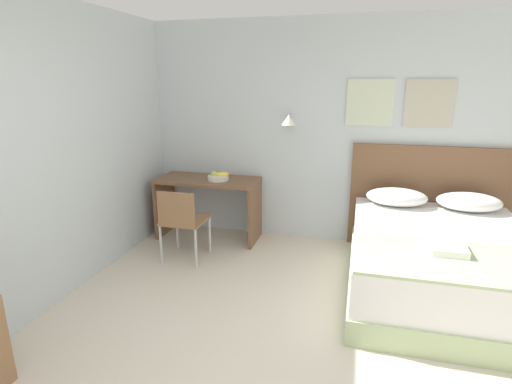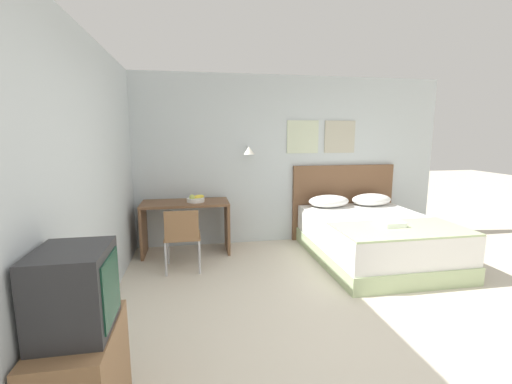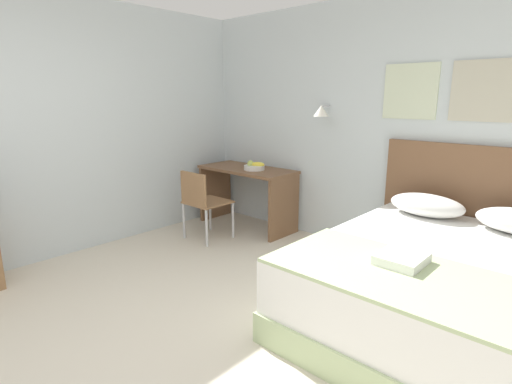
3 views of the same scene
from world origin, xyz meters
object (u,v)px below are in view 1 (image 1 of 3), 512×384
object	(u,v)px
pillow_left	(397,197)
pillow_right	(469,202)
throw_blanket	(459,261)
desk_chair	(181,219)
bed	(440,264)
headboard	(428,199)
folded_towel_near_foot	(447,248)
desk	(208,197)
fruit_bowl	(218,177)

from	to	relation	value
pillow_left	pillow_right	xyz separation A→B (m)	(0.73, 0.00, 0.00)
throw_blanket	desk_chair	world-z (taller)	desk_chair
bed	headboard	size ratio (longest dim) A/B	1.18
folded_towel_near_foot	desk	bearing A→B (deg)	154.27
bed	desk_chair	world-z (taller)	desk_chair
pillow_right	headboard	bearing A→B (deg)	143.34
throw_blanket	folded_towel_near_foot	bearing A→B (deg)	113.57
folded_towel_near_foot	fruit_bowl	distance (m)	2.67
pillow_left	folded_towel_near_foot	world-z (taller)	pillow_left
headboard	pillow_left	size ratio (longest dim) A/B	2.68
headboard	fruit_bowl	size ratio (longest dim) A/B	6.58
pillow_left	fruit_bowl	distance (m)	2.09
pillow_left	fruit_bowl	world-z (taller)	fruit_bowl
pillow_left	folded_towel_near_foot	bearing A→B (deg)	-76.38
folded_towel_near_foot	desk	distance (m)	2.82
headboard	folded_towel_near_foot	size ratio (longest dim) A/B	5.81
bed	desk_chair	size ratio (longest dim) A/B	2.52
headboard	desk_chair	distance (m)	2.83
desk	fruit_bowl	world-z (taller)	fruit_bowl
throw_blanket	headboard	bearing A→B (deg)	90.00
headboard	throw_blanket	xyz separation A→B (m)	(0.00, -1.67, -0.01)
throw_blanket	desk	xyz separation A→B (m)	(-2.60, 1.37, -0.07)
pillow_left	pillow_right	bearing A→B (deg)	0.00
desk_chair	fruit_bowl	distance (m)	0.79
pillow_right	throw_blanket	size ratio (longest dim) A/B	0.41
headboard	bed	bearing A→B (deg)	-90.00
folded_towel_near_foot	headboard	bearing A→B (deg)	87.62
pillow_left	fruit_bowl	size ratio (longest dim) A/B	2.45
folded_towel_near_foot	desk_chair	size ratio (longest dim) A/B	0.37
throw_blanket	desk_chair	bearing A→B (deg)	166.35
bed	desk	world-z (taller)	desk
bed	pillow_right	world-z (taller)	pillow_right
bed	throw_blanket	size ratio (longest dim) A/B	1.31
headboard	pillow_left	distance (m)	0.46
desk_chair	folded_towel_near_foot	bearing A→B (deg)	-10.89
bed	headboard	distance (m)	1.12
throw_blanket	desk	size ratio (longest dim) A/B	1.26
pillow_right	fruit_bowl	size ratio (longest dim) A/B	2.45
desk	fruit_bowl	xyz separation A→B (m)	(0.15, -0.03, 0.27)
folded_towel_near_foot	pillow_right	bearing A→B (deg)	71.04
folded_towel_near_foot	desk_chair	distance (m)	2.62
headboard	pillow_right	size ratio (longest dim) A/B	2.68
bed	folded_towel_near_foot	size ratio (longest dim) A/B	6.88
desk	bed	bearing A→B (deg)	-16.40
pillow_left	headboard	bearing A→B (deg)	36.66
throw_blanket	fruit_bowl	size ratio (longest dim) A/B	5.95
bed	desk_chair	xyz separation A→B (m)	(-2.63, 0.04, 0.20)
desk_chair	pillow_right	bearing A→B (deg)	14.19
headboard	desk	bearing A→B (deg)	-173.37
bed	folded_towel_near_foot	xyz separation A→B (m)	(-0.06, -0.46, 0.35)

